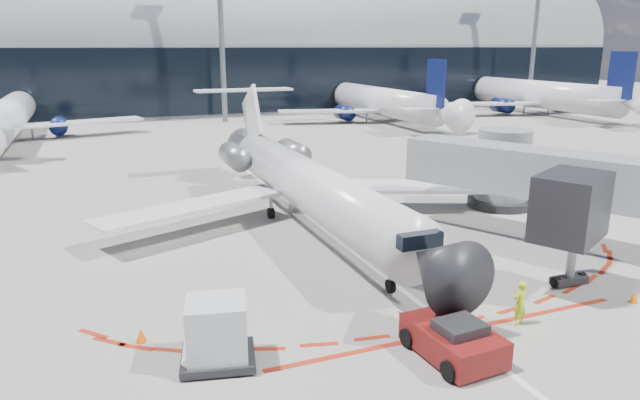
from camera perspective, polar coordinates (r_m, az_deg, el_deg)
name	(u,v)px	position (r m, az deg, el deg)	size (l,w,h in m)	color
ground	(330,234)	(30.36, 0.98, -3.44)	(260.00, 260.00, 0.00)	slate
apron_centerline	(316,224)	(32.12, -0.39, -2.37)	(0.25, 40.00, 0.01)	silver
apron_stop_bar	(455,331)	(21.04, 13.39, -12.63)	(14.00, 0.25, 0.01)	maroon
terminal_building	(166,54)	(92.21, -15.16, 13.90)	(150.00, 24.15, 24.00)	gray
jet_bridge	(522,176)	(32.16, 19.51, 2.31)	(10.03, 15.20, 4.90)	#92959A
light_mast_centre	(221,23)	(76.33, -9.87, 17.03)	(0.70, 0.70, 25.00)	slate
light_mast_east	(535,28)	(99.67, 20.75, 15.81)	(0.70, 0.70, 25.00)	slate
regional_jet	(303,181)	(31.85, -1.72, 1.90)	(23.07, 28.45, 7.13)	silver
pushback_tug	(453,340)	(19.25, 13.18, -13.43)	(2.38, 5.18, 1.33)	#570E0C
ramp_worker	(520,303)	(21.80, 19.36, -9.69)	(0.60, 0.40, 1.65)	#C6EE19
uld_container	(217,333)	(18.44, -10.26, -12.94)	(2.63, 2.37, 2.14)	black
safety_cone_left	(141,335)	(20.62, -17.46, -12.77)	(0.37, 0.37, 0.51)	#FF6505
safety_cone_right	(634,297)	(25.61, 28.89, -8.50)	(0.32, 0.32, 0.44)	#FF6505
bg_airliner_0	(6,91)	(69.26, -28.90, 9.52)	(31.65, 33.51, 10.24)	silver
bg_airliner_1	(378,81)	(77.31, 5.86, 11.74)	(32.21, 34.11, 10.42)	silver
bg_airliner_2	(535,74)	(91.16, 20.68, 11.67)	(35.11, 37.18, 11.36)	silver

